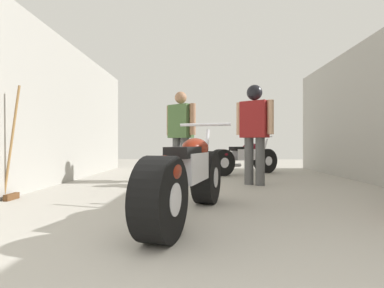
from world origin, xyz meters
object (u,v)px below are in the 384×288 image
object	(u,v)px
mechanic_with_helmet	(254,125)
motorcycle_black_naked	(243,159)
mechanic_in_blue	(181,131)
motorcycle_maroon_cruiser	(188,177)
push_broom	(11,168)

from	to	relation	value
mechanic_with_helmet	motorcycle_black_naked	bearing A→B (deg)	87.79
mechanic_in_blue	mechanic_with_helmet	distance (m)	1.41
motorcycle_maroon_cruiser	mechanic_in_blue	bearing A→B (deg)	95.47
motorcycle_maroon_cruiser	mechanic_with_helmet	distance (m)	2.62
motorcycle_black_naked	push_broom	bearing A→B (deg)	-136.80
motorcycle_maroon_cruiser	push_broom	xyz separation A→B (m)	(-2.31, 0.86, 0.02)
mechanic_with_helmet	push_broom	world-z (taller)	mechanic_with_helmet
motorcycle_black_naked	motorcycle_maroon_cruiser	bearing A→B (deg)	-105.44
motorcycle_black_naked	mechanic_in_blue	size ratio (longest dim) A/B	1.03
motorcycle_black_naked	mechanic_with_helmet	distance (m)	1.91
motorcycle_black_naked	push_broom	distance (m)	4.72
mechanic_with_helmet	push_broom	size ratio (longest dim) A/B	1.19
motorcycle_maroon_cruiser	mechanic_in_blue	world-z (taller)	mechanic_in_blue
mechanic_with_helmet	push_broom	xyz separation A→B (m)	(-3.37, -1.44, -0.64)
push_broom	motorcycle_maroon_cruiser	bearing A→B (deg)	-20.50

